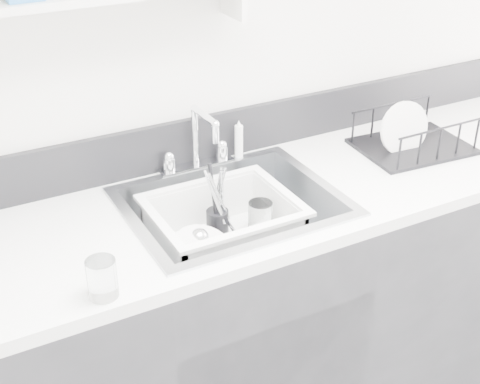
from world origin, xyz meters
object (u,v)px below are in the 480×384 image
counter_run (233,321)px  wash_tub (223,227)px  sink (232,228)px  dish_rack (414,131)px

counter_run → wash_tub: (-0.03, 0.00, 0.38)m
sink → wash_tub: sink is taller
counter_run → sink: bearing=0.0°
counter_run → sink: (0.00, 0.00, 0.37)m
counter_run → sink: sink is taller
dish_rack → sink: bearing=-172.8°
wash_tub → dish_rack: dish_rack is taller
sink → wash_tub: (-0.03, 0.00, 0.01)m
sink → wash_tub: 0.03m
counter_run → dish_rack: bearing=2.9°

